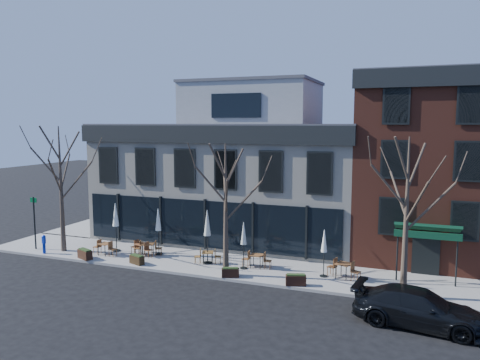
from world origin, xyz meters
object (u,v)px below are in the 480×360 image
(call_box, at_px, (44,243))
(umbrella_0, at_px, (116,217))
(cafe_set_0, at_px, (105,248))
(parked_sedan, at_px, (419,308))

(call_box, relative_size, umbrella_0, 0.39)
(cafe_set_0, distance_m, umbrella_0, 1.99)
(parked_sedan, distance_m, umbrella_0, 18.64)
(call_box, distance_m, umbrella_0, 4.68)
(parked_sedan, relative_size, cafe_set_0, 3.01)
(call_box, bearing_deg, cafe_set_0, 15.69)
(call_box, bearing_deg, umbrella_0, 27.89)
(parked_sedan, distance_m, call_box, 22.04)
(call_box, height_order, cafe_set_0, call_box)
(parked_sedan, xyz_separation_m, call_box, (-21.88, 2.61, 0.03))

